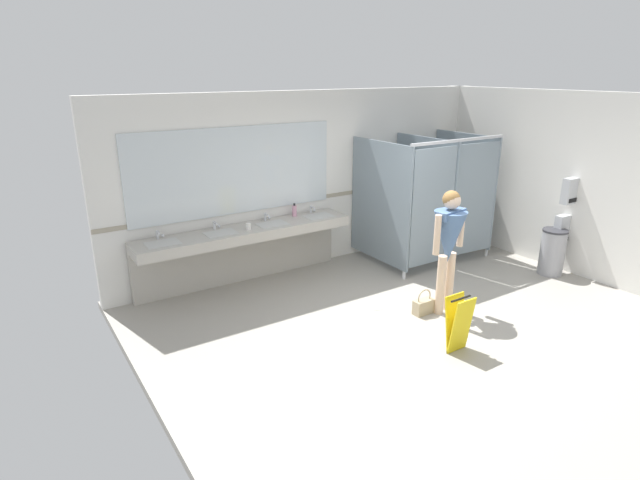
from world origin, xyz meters
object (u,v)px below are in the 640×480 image
at_px(paper_towel_dispenser_upper, 571,191).
at_px(trash_bin, 552,252).
at_px(soap_dispenser, 294,211).
at_px(paper_towel_dispenser_lower, 563,229).
at_px(handbag, 424,306).
at_px(person_standing, 449,238).
at_px(paper_cup, 248,226).
at_px(wet_floor_sign, 458,323).

height_order(paper_towel_dispenser_upper, trash_bin, paper_towel_dispenser_upper).
xyz_separation_m(paper_towel_dispenser_upper, soap_dispenser, (-3.38, 2.23, -0.31)).
xyz_separation_m(paper_towel_dispenser_lower, soap_dispenser, (-3.38, 2.20, 0.28)).
height_order(trash_bin, handbag, trash_bin).
distance_m(person_standing, paper_cup, 2.66).
relative_size(handbag, paper_cup, 3.67).
bearing_deg(paper_cup, paper_towel_dispenser_lower, -24.64).
bearing_deg(trash_bin, wet_floor_sign, -164.36).
height_order(person_standing, wet_floor_sign, person_standing).
distance_m(handbag, wet_floor_sign, 0.95).
bearing_deg(paper_towel_dispenser_lower, trash_bin, -173.03).
bearing_deg(paper_towel_dispenser_upper, person_standing, -179.32).
distance_m(paper_towel_dispenser_upper, handbag, 3.00).
relative_size(paper_towel_dispenser_upper, trash_bin, 0.55).
bearing_deg(paper_towel_dispenser_lower, handbag, 179.46).
distance_m(soap_dispenser, wet_floor_sign, 3.10).
distance_m(paper_towel_dispenser_upper, person_standing, 2.53).
bearing_deg(handbag, paper_towel_dispenser_upper, -1.14).
xyz_separation_m(paper_towel_dispenser_upper, wet_floor_sign, (-3.10, -0.80, -0.92)).
bearing_deg(wet_floor_sign, paper_towel_dispenser_lower, 15.02).
bearing_deg(paper_towel_dispenser_lower, wet_floor_sign, -164.98).
distance_m(paper_towel_dispenser_upper, paper_cup, 4.70).
distance_m(trash_bin, person_standing, 2.37).
height_order(paper_towel_dispenser_lower, trash_bin, paper_towel_dispenser_lower).
xyz_separation_m(paper_towel_dispenser_upper, trash_bin, (-0.23, 0.00, -0.90)).
distance_m(paper_towel_dispenser_lower, soap_dispenser, 4.04).
xyz_separation_m(paper_towel_dispenser_upper, handbag, (-2.77, 0.05, -1.15)).
bearing_deg(handbag, trash_bin, -1.23).
bearing_deg(paper_towel_dispenser_lower, paper_towel_dispenser_upper, -90.00).
xyz_separation_m(trash_bin, soap_dispenser, (-3.15, 2.23, 0.59)).
height_order(paper_towel_dispenser_lower, wet_floor_sign, paper_towel_dispenser_lower).
bearing_deg(soap_dispenser, paper_towel_dispenser_lower, -33.02).
xyz_separation_m(soap_dispenser, wet_floor_sign, (0.28, -3.03, -0.61)).
relative_size(person_standing, paper_cup, 17.47).
bearing_deg(wet_floor_sign, trash_bin, 15.64).
relative_size(person_standing, soap_dispenser, 8.08).
distance_m(person_standing, wet_floor_sign, 1.17).
distance_m(trash_bin, wet_floor_sign, 2.98).
xyz_separation_m(paper_towel_dispenser_lower, person_standing, (-2.51, -0.06, 0.32)).
distance_m(trash_bin, handbag, 2.55).
relative_size(soap_dispenser, wet_floor_sign, 0.31).
distance_m(person_standing, handbag, 0.92).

